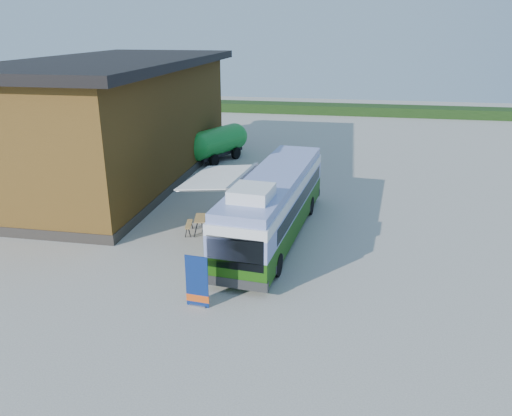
% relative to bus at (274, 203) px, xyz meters
% --- Properties ---
extents(ground, '(100.00, 100.00, 0.00)m').
position_rel_bus_xyz_m(ground, '(-0.45, -2.33, -1.68)').
color(ground, '#BCB7AD').
rests_on(ground, ground).
extents(barn, '(9.60, 21.20, 7.50)m').
position_rel_bus_xyz_m(barn, '(-10.95, 7.67, 1.91)').
color(barn, brown).
rests_on(barn, ground).
extents(hedge, '(40.00, 3.00, 1.00)m').
position_rel_bus_xyz_m(hedge, '(7.55, 35.67, -1.18)').
color(hedge, '#264419').
rests_on(hedge, ground).
extents(bus, '(3.56, 11.66, 3.53)m').
position_rel_bus_xyz_m(bus, '(0.00, 0.00, 0.00)').
color(bus, '#216010').
rests_on(bus, ground).
extents(awning, '(3.03, 4.44, 0.52)m').
position_rel_bus_xyz_m(awning, '(-2.50, 0.15, 0.88)').
color(awning, white).
rests_on(awning, ground).
extents(banner, '(0.85, 0.24, 1.96)m').
position_rel_bus_xyz_m(banner, '(-1.70, -6.60, -0.88)').
color(banner, navy).
rests_on(banner, ground).
extents(picnic_table, '(1.60, 1.48, 0.79)m').
position_rel_bus_xyz_m(picnic_table, '(-3.48, -0.19, -1.10)').
color(picnic_table, tan).
rests_on(picnic_table, ground).
extents(person_a, '(0.77, 0.85, 1.94)m').
position_rel_bus_xyz_m(person_a, '(-0.34, 7.55, -0.71)').
color(person_a, '#999999').
rests_on(person_a, ground).
extents(person_b, '(0.93, 0.98, 1.60)m').
position_rel_bus_xyz_m(person_b, '(-0.63, -0.03, -0.89)').
color(person_b, '#999999').
rests_on(person_b, ground).
extents(slurry_tanker, '(3.68, 6.16, 2.43)m').
position_rel_bus_xyz_m(slurry_tanker, '(-6.15, 13.01, -0.28)').
color(slurry_tanker, green).
rests_on(slurry_tanker, ground).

